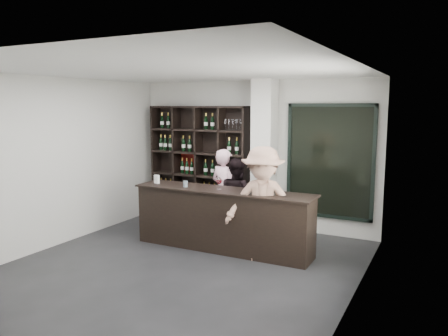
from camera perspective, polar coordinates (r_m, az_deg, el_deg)
The scene contains 12 objects.
floor at distance 6.71m, azimuth -5.99°, elevation -13.02°, with size 5.00×5.50×0.01m, color black.
wine_shelf at distance 9.12m, azimuth -3.29°, elevation 0.53°, with size 2.20×0.35×2.40m, color black, non-canonical shape.
structural_column at distance 8.34m, azimuth 5.26°, elevation 1.52°, with size 0.40×0.40×2.90m, color silver.
glass_panel at distance 8.19m, azimuth 13.65°, elevation 0.84°, with size 1.60×0.08×2.10m.
tasting_counter at distance 7.36m, azimuth -0.18°, elevation -6.75°, with size 3.13×0.65×1.03m.
taster_pink at distance 8.11m, azimuth 0.04°, elevation -3.21°, with size 0.59×0.39×1.63m, color #FDC1D2.
taster_black at distance 8.01m, azimuth 1.69°, elevation -3.92°, with size 0.71×0.56×1.47m, color black.
customer at distance 6.82m, azimuth 5.06°, elevation -4.70°, with size 1.16×0.67×1.79m, color #9D7562.
wine_glass at distance 7.24m, azimuth -0.65°, elevation -1.94°, with size 0.09×0.09×0.22m, color white, non-canonical shape.
spit_cup at distance 7.50m, azimuth -5.07°, elevation -2.08°, with size 0.08×0.08×0.11m, color #A0B4C0.
napkin_stack at distance 6.95m, azimuth 5.79°, elevation -3.27°, with size 0.12×0.12×0.02m, color white.
card_stand at distance 7.90m, azimuth -8.78°, elevation -1.45°, with size 0.10×0.05×0.15m, color white.
Camera 1 is at (3.46, -5.21, 2.42)m, focal length 35.00 mm.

